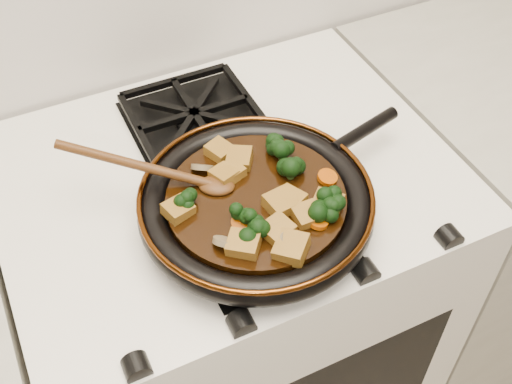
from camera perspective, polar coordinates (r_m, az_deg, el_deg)
name	(u,v)px	position (r m, az deg, el deg)	size (l,w,h in m)	color
stove	(233,315)	(1.44, -2.05, -10.89)	(0.76, 0.60, 0.90)	white
burner_grate_front	(262,225)	(0.99, 0.56, -2.95)	(0.23, 0.23, 0.03)	black
burner_grate_back	(195,117)	(1.17, -5.48, 6.62)	(0.23, 0.23, 0.03)	black
skillet	(257,203)	(0.98, 0.09, -0.98)	(0.48, 0.36, 0.05)	black
braising_sauce	(256,201)	(0.97, 0.00, -0.84)	(0.27, 0.27, 0.02)	black
tofu_cube_0	(178,210)	(0.95, -6.94, -1.58)	(0.04, 0.04, 0.02)	olive
tofu_cube_1	(239,159)	(1.01, -1.48, 2.94)	(0.04, 0.04, 0.02)	olive
tofu_cube_2	(307,216)	(0.93, 4.53, -2.11)	(0.04, 0.04, 0.02)	olive
tofu_cube_3	(224,176)	(0.99, -2.85, 1.45)	(0.04, 0.03, 0.02)	olive
tofu_cube_4	(220,151)	(1.03, -3.26, 3.65)	(0.04, 0.04, 0.02)	olive
tofu_cube_5	(290,200)	(0.95, 3.04, -0.76)	(0.04, 0.04, 0.02)	olive
tofu_cube_6	(277,230)	(0.91, 1.92, -3.42)	(0.04, 0.04, 0.02)	olive
tofu_cube_7	(291,248)	(0.89, 3.15, -4.98)	(0.04, 0.05, 0.02)	olive
tofu_cube_8	(327,205)	(0.95, 6.34, -1.13)	(0.04, 0.04, 0.02)	olive
tofu_cube_9	(282,204)	(0.95, 2.28, -1.03)	(0.04, 0.04, 0.02)	olive
tofu_cube_10	(231,172)	(0.99, -2.21, 1.79)	(0.03, 0.03, 0.02)	olive
tofu_cube_11	(243,245)	(0.90, -1.12, -4.72)	(0.04, 0.04, 0.02)	olive
broccoli_floret_0	(243,215)	(0.92, -1.14, -2.10)	(0.05, 0.05, 0.06)	black
broccoli_floret_1	(325,215)	(0.93, 6.12, -2.03)	(0.06, 0.06, 0.06)	black
broccoli_floret_2	(274,146)	(1.03, 1.61, 4.08)	(0.06, 0.06, 0.05)	black
broccoli_floret_3	(252,234)	(0.91, -0.38, -3.78)	(0.06, 0.06, 0.05)	black
broccoli_floret_4	(283,154)	(1.01, 2.39, 3.39)	(0.06, 0.06, 0.05)	black
broccoli_floret_5	(187,200)	(0.95, -6.14, -0.72)	(0.05, 0.05, 0.05)	black
broccoli_floret_6	(330,204)	(0.94, 6.64, -1.10)	(0.05, 0.05, 0.06)	black
broccoli_floret_7	(291,173)	(0.99, 3.11, 1.74)	(0.06, 0.06, 0.05)	black
carrot_coin_0	(327,177)	(0.99, 6.36, 1.31)	(0.03, 0.03, 0.01)	#AE4704
carrot_coin_1	(260,229)	(0.92, 0.35, -3.29)	(0.03, 0.03, 0.01)	#AE4704
carrot_coin_2	(242,222)	(0.93, -1.28, -2.64)	(0.03, 0.03, 0.01)	#AE4704
carrot_coin_3	(318,222)	(0.93, 5.55, -2.65)	(0.03, 0.03, 0.01)	#AE4704
mushroom_slice_0	(202,167)	(1.00, -4.82, 2.20)	(0.04, 0.04, 0.01)	olive
mushroom_slice_1	(225,242)	(0.90, -2.79, -4.43)	(0.04, 0.04, 0.01)	olive
mushroom_slice_2	(287,242)	(0.90, 2.76, -4.44)	(0.03, 0.03, 0.01)	olive
wooden_spoon	(171,174)	(0.98, -7.60, 1.62)	(0.15, 0.11, 0.25)	#4E2B10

